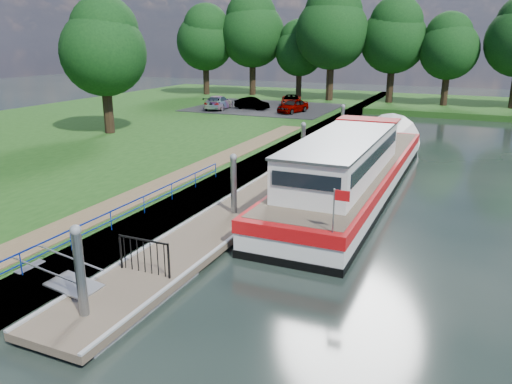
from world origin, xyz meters
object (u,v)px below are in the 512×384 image
at_px(car_a, 293,106).
at_px(pontoon, 274,190).
at_px(car_b, 252,103).
at_px(car_d, 291,101).
at_px(barge, 357,168).
at_px(car_c, 218,102).

bearing_deg(car_a, pontoon, -58.81).
height_order(car_b, car_d, car_d).
height_order(pontoon, barge, barge).
relative_size(car_a, car_d, 0.86).
distance_m(pontoon, car_c, 26.35).
bearing_deg(car_b, car_c, 120.25).
bearing_deg(car_b, barge, -135.71).
bearing_deg(pontoon, car_c, 123.95).
distance_m(car_b, car_c, 3.34).
bearing_deg(car_c, car_b, -166.27).
bearing_deg(pontoon, car_a, 107.44).
bearing_deg(car_a, car_b, -175.08).
bearing_deg(car_a, car_d, 125.78).
distance_m(car_a, car_c, 7.68).
bearing_deg(car_c, car_a, 175.49).
distance_m(car_a, car_d, 4.43).
bearing_deg(barge, car_a, 118.16).
distance_m(pontoon, car_a, 23.51).
bearing_deg(car_d, car_c, -160.96).
bearing_deg(car_d, barge, -81.72).
xyz_separation_m(pontoon, barge, (3.60, 2.53, 0.90)).
bearing_deg(pontoon, car_d, 108.17).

